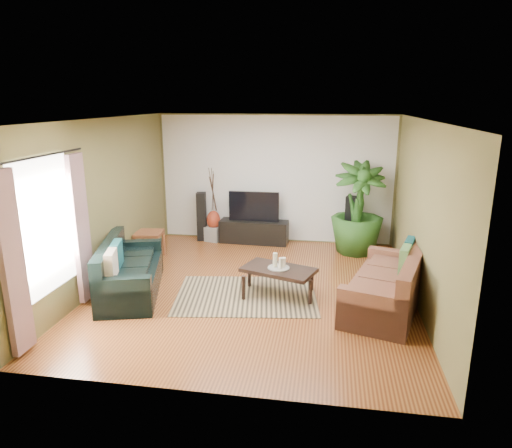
% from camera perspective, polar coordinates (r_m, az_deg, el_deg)
% --- Properties ---
extents(floor, '(5.50, 5.50, 0.00)m').
position_cam_1_polar(floor, '(7.49, -0.25, -8.18)').
color(floor, '#995527').
rests_on(floor, ground).
extents(ceiling, '(5.50, 5.50, 0.00)m').
position_cam_1_polar(ceiling, '(6.87, -0.27, 12.94)').
color(ceiling, white).
rests_on(ceiling, ground).
extents(wall_back, '(5.00, 0.00, 5.00)m').
position_cam_1_polar(wall_back, '(9.73, 2.40, 5.62)').
color(wall_back, brown).
rests_on(wall_back, ground).
extents(wall_front, '(5.00, 0.00, 5.00)m').
position_cam_1_polar(wall_front, '(4.49, -6.05, -6.11)').
color(wall_front, brown).
rests_on(wall_front, ground).
extents(wall_left, '(0.00, 5.50, 5.50)m').
position_cam_1_polar(wall_left, '(7.86, -18.58, 2.50)').
color(wall_left, brown).
rests_on(wall_left, ground).
extents(wall_right, '(0.00, 5.50, 5.50)m').
position_cam_1_polar(wall_right, '(7.10, 20.06, 1.07)').
color(wall_right, brown).
rests_on(wall_right, ground).
extents(backwall_panel, '(4.90, 0.00, 4.90)m').
position_cam_1_polar(backwall_panel, '(9.72, 2.40, 5.61)').
color(backwall_panel, white).
rests_on(backwall_panel, ground).
extents(window_pane, '(0.00, 1.80, 1.80)m').
position_cam_1_polar(window_pane, '(6.50, -24.87, -0.23)').
color(window_pane, white).
rests_on(window_pane, ground).
extents(curtain_near, '(0.08, 0.35, 2.20)m').
position_cam_1_polar(curtain_near, '(5.96, -28.15, -4.47)').
color(curtain_near, gray).
rests_on(curtain_near, ground).
extents(curtain_far, '(0.08, 0.35, 2.20)m').
position_cam_1_polar(curtain_far, '(7.15, -21.04, -0.60)').
color(curtain_far, gray).
rests_on(curtain_far, ground).
extents(curtain_rod, '(0.03, 1.90, 0.03)m').
position_cam_1_polar(curtain_rod, '(6.32, -25.41, 7.64)').
color(curtain_rod, black).
rests_on(curtain_rod, ground).
extents(sofa_left, '(1.30, 2.05, 0.85)m').
position_cam_1_polar(sofa_left, '(7.49, -15.37, -5.25)').
color(sofa_left, black).
rests_on(sofa_left, floor).
extents(sofa_right, '(1.45, 2.20, 0.85)m').
position_cam_1_polar(sofa_right, '(7.00, 15.91, -6.74)').
color(sofa_right, brown).
rests_on(sofa_right, floor).
extents(area_rug, '(2.37, 1.83, 0.01)m').
position_cam_1_polar(area_rug, '(7.27, -1.23, -8.89)').
color(area_rug, '#9E885D').
rests_on(area_rug, floor).
extents(coffee_table, '(1.24, 0.93, 0.45)m').
position_cam_1_polar(coffee_table, '(7.21, 2.82, -7.21)').
color(coffee_table, black).
rests_on(coffee_table, floor).
extents(candle_tray, '(0.34, 0.34, 0.02)m').
position_cam_1_polar(candle_tray, '(7.12, 2.84, -5.48)').
color(candle_tray, gray).
rests_on(candle_tray, coffee_table).
extents(candle_tall, '(0.07, 0.07, 0.22)m').
position_cam_1_polar(candle_tall, '(7.12, 2.40, -4.48)').
color(candle_tall, beige).
rests_on(candle_tall, candle_tray).
extents(candle_mid, '(0.07, 0.07, 0.17)m').
position_cam_1_polar(candle_mid, '(7.05, 3.14, -4.90)').
color(candle_mid, beige).
rests_on(candle_mid, candle_tray).
extents(candle_short, '(0.07, 0.07, 0.14)m').
position_cam_1_polar(candle_short, '(7.15, 3.46, -4.76)').
color(candle_short, white).
rests_on(candle_short, candle_tray).
extents(tv_stand, '(1.47, 0.49, 0.48)m').
position_cam_1_polar(tv_stand, '(9.79, -0.26, -0.96)').
color(tv_stand, black).
rests_on(tv_stand, floor).
extents(television, '(1.07, 0.06, 0.63)m').
position_cam_1_polar(television, '(9.65, -0.26, 2.22)').
color(television, black).
rests_on(television, tv_stand).
extents(speaker_left, '(0.22, 0.24, 1.06)m').
position_cam_1_polar(speaker_left, '(9.96, -6.81, 0.93)').
color(speaker_left, black).
rests_on(speaker_left, floor).
extents(speaker_right, '(0.24, 0.26, 1.08)m').
position_cam_1_polar(speaker_right, '(9.60, 11.69, 0.24)').
color(speaker_right, black).
rests_on(speaker_right, floor).
extents(potted_plant, '(1.16, 1.16, 1.82)m').
position_cam_1_polar(potted_plant, '(9.21, 12.60, 1.92)').
color(potted_plant, '#24531B').
rests_on(potted_plant, floor).
extents(plant_pot, '(0.34, 0.34, 0.26)m').
position_cam_1_polar(plant_pot, '(9.41, 12.32, -2.71)').
color(plant_pot, black).
rests_on(plant_pot, floor).
extents(pedestal, '(0.39, 0.39, 0.32)m').
position_cam_1_polar(pedestal, '(9.99, -5.29, -1.18)').
color(pedestal, gray).
rests_on(pedestal, floor).
extents(vase, '(0.29, 0.29, 0.41)m').
position_cam_1_polar(vase, '(9.91, -5.33, 0.51)').
color(vase, maroon).
rests_on(vase, pedestal).
extents(side_table, '(0.55, 0.55, 0.53)m').
position_cam_1_polar(side_table, '(9.07, -13.16, -2.57)').
color(side_table, brown).
rests_on(side_table, floor).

